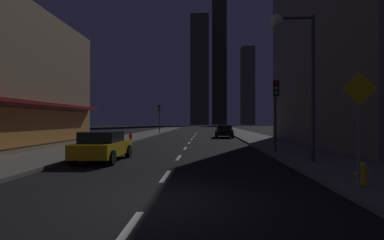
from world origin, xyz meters
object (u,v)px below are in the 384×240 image
at_px(fire_hydrant_far_left, 131,136).
at_px(pedestrian_crossing_sign, 359,119).
at_px(street_lamp_right, 294,51).
at_px(car_parked_far, 224,131).
at_px(car_parked_near, 103,146).
at_px(traffic_light_near_right, 276,100).
at_px(fire_hydrant_yellow_near, 362,174).
at_px(traffic_light_far_left, 159,113).

height_order(fire_hydrant_far_left, pedestrian_crossing_sign, pedestrian_crossing_sign).
bearing_deg(street_lamp_right, car_parked_far, 94.86).
distance_m(car_parked_near, traffic_light_near_right, 9.89).
xyz_separation_m(traffic_light_near_right, pedestrian_crossing_sign, (0.10, -9.00, -1.18)).
distance_m(traffic_light_near_right, street_lamp_right, 4.37).
bearing_deg(fire_hydrant_yellow_near, traffic_light_far_left, 107.82).
distance_m(fire_hydrant_yellow_near, fire_hydrant_far_left, 23.10).
bearing_deg(car_parked_far, pedestrian_crossing_sign, -85.60).
xyz_separation_m(car_parked_far, fire_hydrant_far_left, (-9.50, -5.66, -0.29)).
bearing_deg(car_parked_far, fire_hydrant_far_left, -149.21).
bearing_deg(traffic_light_near_right, pedestrian_crossing_sign, -89.36).
height_order(car_parked_far, fire_hydrant_yellow_near, car_parked_far).
relative_size(fire_hydrant_far_left, pedestrian_crossing_sign, 0.21).
xyz_separation_m(street_lamp_right, pedestrian_crossing_sign, (0.22, -5.05, -3.05)).
bearing_deg(traffic_light_far_left, pedestrian_crossing_sign, -72.83).
xyz_separation_m(fire_hydrant_yellow_near, traffic_light_far_left, (-11.40, 35.47, 2.74)).
distance_m(fire_hydrant_yellow_near, street_lamp_right, 6.54).
relative_size(traffic_light_near_right, street_lamp_right, 0.64).
relative_size(fire_hydrant_far_left, traffic_light_far_left, 0.16).
bearing_deg(pedestrian_crossing_sign, fire_hydrant_far_left, 119.53).
xyz_separation_m(car_parked_near, fire_hydrant_far_left, (-2.30, 14.32, -0.29)).
distance_m(car_parked_near, pedestrian_crossing_sign, 11.05).
bearing_deg(fire_hydrant_yellow_near, traffic_light_near_right, 92.68).
bearing_deg(car_parked_near, pedestrian_crossing_sign, -33.06).
bearing_deg(fire_hydrant_yellow_near, car_parked_near, 149.74).
bearing_deg(fire_hydrant_far_left, street_lamp_right, -53.52).
height_order(car_parked_far, street_lamp_right, street_lamp_right).
xyz_separation_m(car_parked_near, pedestrian_crossing_sign, (9.20, -5.99, 1.28)).
height_order(fire_hydrant_yellow_near, traffic_light_near_right, traffic_light_near_right).
height_order(fire_hydrant_yellow_near, street_lamp_right, street_lamp_right).
xyz_separation_m(car_parked_far, traffic_light_near_right, (1.90, -16.97, 2.45)).
height_order(fire_hydrant_yellow_near, pedestrian_crossing_sign, pedestrian_crossing_sign).
bearing_deg(traffic_light_near_right, fire_hydrant_far_left, 135.24).
bearing_deg(car_parked_far, fire_hydrant_yellow_near, -84.85).
bearing_deg(car_parked_far, street_lamp_right, -85.14).
height_order(car_parked_far, traffic_light_near_right, traffic_light_near_right).
bearing_deg(fire_hydrant_far_left, fire_hydrant_yellow_near, -59.28).
distance_m(fire_hydrant_yellow_near, traffic_light_near_right, 8.99).
xyz_separation_m(traffic_light_far_left, street_lamp_right, (10.88, -30.87, 1.87)).
relative_size(car_parked_near, traffic_light_far_left, 1.01).
bearing_deg(fire_hydrant_yellow_near, fire_hydrant_far_left, 120.72).
bearing_deg(street_lamp_right, pedestrian_crossing_sign, -87.50).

